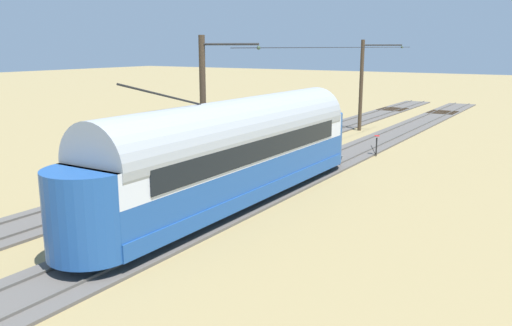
# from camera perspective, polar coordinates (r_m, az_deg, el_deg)

# --- Properties ---
(ground_plane) EXTENTS (220.00, 220.00, 0.00)m
(ground_plane) POSITION_cam_1_polar(r_m,az_deg,el_deg) (26.93, -0.68, -1.15)
(ground_plane) COLOR #937F51
(track_streetcar_siding) EXTENTS (2.80, 80.00, 0.18)m
(track_streetcar_siding) POSITION_cam_1_polar(r_m,az_deg,el_deg) (25.98, 4.26, -1.56)
(track_streetcar_siding) COLOR #56514C
(track_streetcar_siding) RESTS_ON ground
(track_adjacent_siding) EXTENTS (2.80, 80.00, 0.18)m
(track_adjacent_siding) POSITION_cam_1_polar(r_m,az_deg,el_deg) (28.53, -4.49, -0.30)
(track_adjacent_siding) COLOR #56514C
(track_adjacent_siding) RESTS_ON ground
(vintage_streetcar) EXTENTS (2.65, 17.54, 5.11)m
(vintage_streetcar) POSITION_cam_1_polar(r_m,az_deg,el_deg) (21.20, -2.12, 1.38)
(vintage_streetcar) COLOR #1E4C93
(vintage_streetcar) RESTS_ON ground
(catenary_pole_foreground) EXTENTS (3.16, 0.28, 6.82)m
(catenary_pole_foreground) POSITION_cam_1_polar(r_m,az_deg,el_deg) (41.17, 11.39, 8.39)
(catenary_pole_foreground) COLOR #423323
(catenary_pole_foreground) RESTS_ON ground
(catenary_pole_mid_near) EXTENTS (3.16, 0.28, 6.82)m
(catenary_pole_mid_near) POSITION_cam_1_polar(r_m,az_deg,el_deg) (23.99, -5.53, 5.82)
(catenary_pole_mid_near) COLOR #423323
(catenary_pole_mid_near) RESTS_ON ground
(overhead_wire_run) EXTENTS (2.95, 23.53, 0.18)m
(overhead_wire_run) POSITION_cam_1_polar(r_m,az_deg,el_deg) (31.66, 10.36, 12.16)
(overhead_wire_run) COLOR black
(overhead_wire_run) RESTS_ON ground
(switch_stand) EXTENTS (0.50, 0.30, 1.24)m
(switch_stand) POSITION_cam_1_polar(r_m,az_deg,el_deg) (31.84, 12.82, 1.96)
(switch_stand) COLOR black
(switch_stand) RESTS_ON ground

